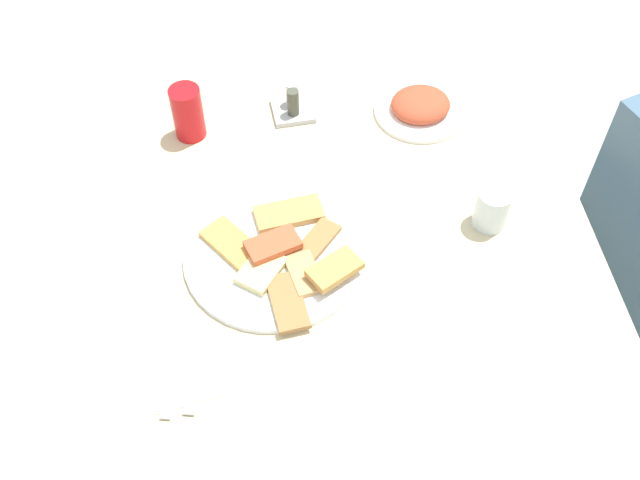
{
  "coord_description": "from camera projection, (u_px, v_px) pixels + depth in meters",
  "views": [
    {
      "loc": [
        0.87,
        -0.15,
        1.87
      ],
      "look_at": [
        0.01,
        -0.06,
        0.77
      ],
      "focal_mm": 41.77,
      "sensor_mm": 36.0,
      "label": 1
    }
  ],
  "objects": [
    {
      "name": "soda_can",
      "position": [
        188.0,
        113.0,
        1.57
      ],
      "size": [
        0.07,
        0.07,
        0.12
      ],
      "primitive_type": "cylinder",
      "rotation": [
        0.0,
        0.0,
        4.57
      ],
      "color": "red",
      "rests_on": "dining_table"
    },
    {
      "name": "dining_table",
      "position": [
        349.0,
        267.0,
        1.49
      ],
      "size": [
        1.17,
        0.95,
        0.74
      ],
      "color": "beige",
      "rests_on": "ground_plane"
    },
    {
      "name": "drinking_glass",
      "position": [
        492.0,
        208.0,
        1.43
      ],
      "size": [
        0.07,
        0.07,
        0.09
      ],
      "primitive_type": "cylinder",
      "color": "silver",
      "rests_on": "dining_table"
    },
    {
      "name": "ground_plane",
      "position": [
        341.0,
        412.0,
        2.01
      ],
      "size": [
        6.0,
        6.0,
        0.0
      ],
      "primitive_type": "plane",
      "color": "#B1B1A1"
    },
    {
      "name": "fork",
      "position": [
        176.0,
        371.0,
        1.26
      ],
      "size": [
        0.17,
        0.05,
        0.0
      ],
      "primitive_type": "cube",
      "rotation": [
        0.0,
        0.0,
        -0.19
      ],
      "color": "silver",
      "rests_on": "paper_napkin"
    },
    {
      "name": "spoon",
      "position": [
        197.0,
        369.0,
        1.26
      ],
      "size": [
        0.17,
        0.05,
        0.0
      ],
      "primitive_type": "cube",
      "rotation": [
        0.0,
        0.0,
        -0.18
      ],
      "color": "silver",
      "rests_on": "paper_napkin"
    },
    {
      "name": "pide_platter",
      "position": [
        277.0,
        254.0,
        1.4
      ],
      "size": [
        0.35,
        0.34,
        0.04
      ],
      "color": "white",
      "rests_on": "dining_table"
    },
    {
      "name": "salad_plate_greens",
      "position": [
        420.0,
        107.0,
        1.65
      ],
      "size": [
        0.2,
        0.2,
        0.05
      ],
      "color": "white",
      "rests_on": "dining_table"
    },
    {
      "name": "paper_napkin",
      "position": [
        187.0,
        371.0,
        1.26
      ],
      "size": [
        0.15,
        0.15,
        0.0
      ],
      "primitive_type": "cube",
      "rotation": [
        0.0,
        0.0,
        0.2
      ],
      "color": "white",
      "rests_on": "dining_table"
    },
    {
      "name": "condiment_caddy",
      "position": [
        293.0,
        105.0,
        1.65
      ],
      "size": [
        0.1,
        0.1,
        0.07
      ],
      "color": "#B2B2B7",
      "rests_on": "dining_table"
    }
  ]
}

